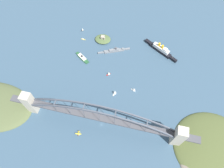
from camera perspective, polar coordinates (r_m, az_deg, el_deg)
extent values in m
plane|color=#385166|center=(339.34, -3.13, -11.79)|extent=(1400.00, 1400.00, 0.00)
cube|color=#BCB29E|center=(353.72, -22.95, -5.14)|extent=(15.32, 14.26, 51.84)
cube|color=#BCB29E|center=(321.72, 18.93, -14.38)|extent=(15.32, 14.26, 51.84)
cube|color=#47474C|center=(310.97, -3.40, -9.90)|extent=(229.77, 11.19, 2.40)
cube|color=#47474C|center=(359.82, -25.85, -4.06)|extent=(24.00, 11.19, 2.40)
cube|color=#47474C|center=(323.09, 22.61, -14.60)|extent=(24.00, 11.19, 2.40)
cube|color=#4C515B|center=(336.44, -21.61, -5.73)|extent=(25.14, 1.80, 14.42)
cube|color=#4C515B|center=(317.63, -18.49, -5.94)|extent=(24.87, 1.80, 11.97)
cube|color=#4C515B|center=(302.12, -14.87, -6.37)|extent=(24.58, 1.80, 9.50)
cube|color=#4C515B|center=(290.24, -10.80, -7.03)|extent=(24.25, 1.80, 7.01)
cube|color=#4C515B|center=(282.30, -6.34, -7.91)|extent=(23.92, 1.80, 4.48)
cube|color=#4C515B|center=(278.56, -1.62, -8.99)|extent=(23.92, 1.80, 4.48)
cube|color=#4C515B|center=(279.21, 3.20, -10.22)|extent=(24.25, 1.80, 7.01)
cube|color=#4C515B|center=(284.27, 7.93, -11.55)|extent=(24.58, 1.80, 9.50)
cube|color=#4C515B|center=(293.65, 12.41, -12.91)|extent=(24.87, 1.80, 11.97)
cube|color=#4C515B|center=(307.16, 16.52, -14.26)|extent=(25.14, 1.80, 14.42)
cube|color=#4C515B|center=(339.63, -20.92, -4.26)|extent=(25.14, 1.80, 14.42)
cube|color=#4C515B|center=(321.01, -17.80, -4.39)|extent=(24.87, 1.80, 11.97)
cube|color=#4C515B|center=(305.67, -14.20, -4.73)|extent=(24.58, 1.80, 9.50)
cube|color=#4C515B|center=(293.93, -10.16, -5.31)|extent=(24.25, 1.80, 7.01)
cube|color=#4C515B|center=(286.09, -5.76, -6.12)|extent=(23.92, 1.80, 4.48)
cube|color=#4C515B|center=(282.41, -1.11, -7.16)|extent=(23.92, 1.80, 4.48)
cube|color=#4C515B|center=(283.04, 3.62, -8.37)|extent=(24.25, 1.80, 7.01)
cube|color=#4C515B|center=(288.04, 8.25, -9.71)|extent=(24.58, 1.80, 9.50)
cube|color=#4C515B|center=(297.30, 12.64, -11.11)|extent=(24.87, 1.80, 11.97)
cube|color=#4C515B|center=(310.65, 16.66, -12.51)|extent=(25.14, 1.80, 14.42)
cube|color=#4C515B|center=(348.23, -22.66, -4.96)|extent=(1.40, 10.07, 1.40)
cube|color=#4C515B|center=(310.87, -16.41, -5.30)|extent=(1.40, 10.07, 1.40)
cube|color=#4C515B|center=(287.31, -8.31, -6.53)|extent=(1.40, 10.07, 1.40)
cube|color=#4C515B|center=(279.92, 1.02, -8.64)|extent=(1.40, 10.07, 1.40)
cube|color=#4C515B|center=(289.95, 10.36, -11.29)|extent=(1.40, 10.07, 1.40)
cube|color=#4C515B|center=(316.75, 18.47, -14.04)|extent=(1.40, 10.07, 1.40)
cylinder|color=#4C515B|center=(330.77, -19.86, -6.18)|extent=(0.56, 0.56, 10.34)
cylinder|color=#4C515B|center=(334.02, -19.18, -4.68)|extent=(0.56, 0.56, 10.34)
cylinder|color=#4C515B|center=(317.58, -16.32, -6.86)|extent=(0.56, 0.56, 19.32)
cylinder|color=#4C515B|center=(320.96, -15.67, -5.29)|extent=(0.56, 0.56, 19.32)
cylinder|color=#4C515B|center=(306.88, -12.44, -7.67)|extent=(0.56, 0.56, 25.73)
cylinder|color=#4C515B|center=(310.37, -11.81, -6.03)|extent=(0.56, 0.56, 25.73)
cylinder|color=#4C515B|center=(298.89, -8.25, -8.58)|extent=(0.56, 0.56, 29.58)
cylinder|color=#4C515B|center=(302.48, -7.67, -6.88)|extent=(0.56, 0.56, 29.58)
cylinder|color=#4C515B|center=(293.82, -3.82, -9.59)|extent=(0.56, 0.56, 30.86)
cylinder|color=#4C515B|center=(297.47, -3.31, -7.84)|extent=(0.56, 0.56, 30.86)
cylinder|color=#4C515B|center=(291.80, 0.76, -10.65)|extent=(0.56, 0.56, 29.58)
cylinder|color=#4C515B|center=(295.47, 1.20, -8.88)|extent=(0.56, 0.56, 29.58)
cylinder|color=#4C515B|center=(292.91, 5.38, -11.75)|extent=(0.56, 0.56, 25.73)
cylinder|color=#4C515B|center=(296.57, 5.74, -9.96)|extent=(0.56, 0.56, 25.73)
cylinder|color=#4C515B|center=(297.14, 9.93, -12.83)|extent=(0.56, 0.56, 19.32)
cylinder|color=#4C515B|center=(300.75, 10.21, -11.05)|extent=(0.56, 0.56, 19.32)
cylinder|color=#4C515B|center=(304.40, 14.32, -13.88)|extent=(0.56, 0.56, 10.34)
cylinder|color=#4C515B|center=(307.92, 14.51, -12.12)|extent=(0.56, 0.56, 10.34)
ellipsoid|color=#4C562D|center=(366.08, 27.72, -16.37)|extent=(130.36, 124.32, 19.86)
ellipsoid|color=#756B5B|center=(346.67, 23.14, -21.27)|extent=(45.63, 37.29, 10.92)
cube|color=black|center=(433.82, 14.04, 9.55)|extent=(47.90, 36.05, 5.82)
cube|color=black|center=(425.04, 17.52, 6.94)|extent=(17.20, 13.92, 5.82)
cube|color=black|center=(444.95, 10.68, 12.01)|extent=(17.82, 14.88, 5.82)
cube|color=white|center=(429.21, 14.22, 10.10)|extent=(36.49, 27.92, 6.87)
cube|color=white|center=(422.56, 15.46, 9.75)|extent=(11.22, 11.08, 3.20)
cylinder|color=gold|center=(423.68, 14.62, 10.57)|extent=(4.70, 4.70, 6.96)
cylinder|color=gold|center=(426.31, 13.73, 11.22)|extent=(4.70, 4.70, 6.96)
cylinder|color=tan|center=(419.68, 17.58, 7.77)|extent=(0.50, 0.50, 10.00)
cube|color=slate|center=(422.44, 0.59, 9.73)|extent=(41.38, 23.68, 3.02)
cube|color=slate|center=(419.66, -3.23, 9.19)|extent=(14.13, 8.65, 3.02)
cube|color=slate|center=(427.05, 4.35, 10.23)|extent=(14.39, 9.24, 3.02)
cube|color=slate|center=(420.11, 0.59, 10.01)|extent=(21.56, 13.80, 3.20)
cylinder|color=slate|center=(418.36, -2.04, 9.60)|extent=(5.01, 5.01, 2.20)
cylinder|color=slate|center=(423.47, 3.20, 10.32)|extent=(5.01, 5.01, 2.20)
cylinder|color=slate|center=(415.19, 0.60, 10.62)|extent=(0.60, 0.60, 10.00)
cylinder|color=#4C4C51|center=(417.86, 1.17, 10.44)|extent=(3.94, 3.94, 4.40)
cube|color=#23512D|center=(415.60, -8.78, 7.66)|extent=(23.90, 20.56, 2.08)
cube|color=#23512D|center=(424.47, -10.02, 8.83)|extent=(9.87, 9.55, 2.08)
cube|color=#23512D|center=(407.11, -7.50, 6.44)|extent=(10.60, 10.59, 2.08)
cube|color=beige|center=(413.83, -8.82, 7.87)|extent=(21.56, 18.35, 2.56)
cylinder|color=black|center=(411.94, -8.87, 8.08)|extent=(3.61, 3.61, 2.40)
ellipsoid|color=#4C6038|center=(444.10, -2.71, 13.04)|extent=(35.09, 29.72, 6.17)
cube|color=#9E937F|center=(440.33, -2.74, 13.53)|extent=(8.00, 8.00, 6.95)
cylinder|color=gray|center=(436.80, -2.27, 13.15)|extent=(3.60, 3.60, 7.64)
cylinder|color=#B7B7B2|center=(337.50, -9.48, -14.29)|extent=(1.59, 5.10, 0.90)
cylinder|color=#B7B7B2|center=(338.20, -10.10, -14.21)|extent=(1.59, 5.10, 0.90)
cylinder|color=maroon|center=(336.44, -9.50, -14.23)|extent=(0.14, 0.14, 1.35)
cylinder|color=maroon|center=(337.14, -10.13, -14.15)|extent=(0.14, 0.14, 1.35)
ellipsoid|color=gold|center=(335.49, -9.85, -14.12)|extent=(2.44, 7.69, 1.39)
cylinder|color=maroon|center=(334.57, -9.96, -14.67)|extent=(1.42, 0.98, 1.32)
cube|color=gold|center=(334.67, -9.90, -14.24)|extent=(10.09, 3.07, 0.20)
cube|color=gold|center=(336.29, -9.75, -13.58)|extent=(3.90, 1.62, 0.12)
cube|color=maroon|center=(335.06, -9.78, -13.51)|extent=(0.27, 1.11, 1.50)
cube|color=silver|center=(369.14, 6.27, -1.78)|extent=(6.37, 4.58, 0.77)
cube|color=silver|center=(369.92, 5.76, -1.48)|extent=(2.24, 1.81, 0.77)
cube|color=silver|center=(368.41, 6.78, -2.08)|extent=(2.32, 2.03, 0.77)
cylinder|color=tan|center=(364.98, 6.27, -1.36)|extent=(0.16, 0.16, 9.12)
cone|color=white|center=(365.04, 6.49, -1.53)|extent=(6.93, 6.93, 7.29)
cube|color=#B2231E|center=(385.78, -1.09, 2.79)|extent=(5.88, 5.75, 0.93)
cube|color=#B2231E|center=(384.81, -1.57, 2.56)|extent=(2.17, 2.14, 0.93)
cube|color=#B2231E|center=(386.77, -0.61, 3.02)|extent=(2.34, 2.32, 0.93)
cylinder|color=tan|center=(381.72, -1.16, 3.17)|extent=(0.16, 0.16, 8.62)
cone|color=silver|center=(382.51, -0.95, 3.23)|extent=(7.20, 7.20, 6.89)
cube|color=gold|center=(451.63, -8.45, 12.88)|extent=(6.50, 3.34, 0.98)
cube|color=gold|center=(450.10, -7.96, 12.77)|extent=(2.23, 1.68, 0.98)
cube|color=gold|center=(453.20, -8.93, 12.99)|extent=(2.27, 1.96, 0.98)
cube|color=beige|center=(451.18, -8.56, 13.00)|extent=(3.34, 2.45, 1.14)
cube|color=silver|center=(362.81, 0.69, -2.95)|extent=(4.74, 6.88, 0.82)
cube|color=silver|center=(361.13, 0.31, -3.44)|extent=(1.87, 2.40, 0.82)
cube|color=silver|center=(364.53, 1.06, -2.47)|extent=(2.09, 2.49, 0.82)
cylinder|color=tan|center=(357.22, 0.65, -2.54)|extent=(0.16, 0.16, 11.46)
cone|color=white|center=(358.48, 0.82, -2.37)|extent=(7.54, 7.54, 9.17)
cube|color=black|center=(471.85, -8.69, 15.27)|extent=(4.36, 4.06, 1.03)
cube|color=black|center=(471.29, -9.02, 15.15)|extent=(1.58, 1.50, 1.03)
cube|color=black|center=(472.42, -8.36, 15.39)|extent=(1.68, 1.62, 1.03)
cylinder|color=tan|center=(469.11, -8.79, 15.61)|extent=(0.16, 0.16, 6.92)
cone|color=silver|center=(469.59, -8.64, 15.63)|extent=(5.54, 5.54, 5.53)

